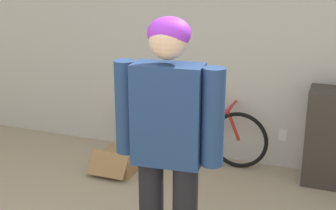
{
  "coord_description": "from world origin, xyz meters",
  "views": [
    {
      "loc": [
        1.04,
        -1.64,
        2.08
      ],
      "look_at": [
        0.08,
        0.9,
        1.23
      ],
      "focal_mm": 50.0,
      "sensor_mm": 36.0,
      "label": 1
    }
  ],
  "objects": [
    {
      "name": "wall_back",
      "position": [
        0.0,
        3.01,
        1.3
      ],
      "size": [
        8.0,
        0.07,
        2.6
      ],
      "color": "silver",
      "rests_on": "ground_plane"
    },
    {
      "name": "person",
      "position": [
        0.08,
        0.9,
        1.02
      ],
      "size": [
        0.71,
        0.26,
        1.76
      ],
      "rotation": [
        0.0,
        0.0,
        0.09
      ],
      "color": "black",
      "rests_on": "ground_plane"
    },
    {
      "name": "bicycle",
      "position": [
        -0.4,
        2.81,
        0.33
      ],
      "size": [
        1.67,
        0.46,
        0.68
      ],
      "rotation": [
        0.0,
        0.0,
        -0.01
      ],
      "color": "black",
      "rests_on": "ground_plane"
    },
    {
      "name": "cardboard_box",
      "position": [
        -1.02,
        2.33,
        0.08
      ],
      "size": [
        0.42,
        0.56,
        0.25
      ],
      "color": "#A87F51",
      "rests_on": "ground_plane"
    }
  ]
}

